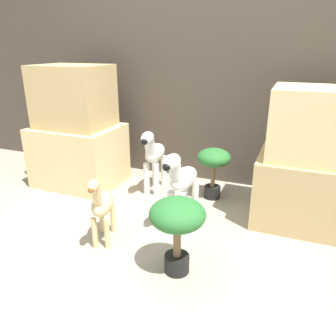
{
  "coord_description": "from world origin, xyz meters",
  "views": [
    {
      "loc": [
        0.89,
        -1.39,
        1.29
      ],
      "look_at": [
        -0.06,
        0.98,
        0.33
      ],
      "focal_mm": 35.0,
      "sensor_mm": 36.0,
      "label": 1
    }
  ],
  "objects_px": {
    "potted_palm_front": "(177,221)",
    "potted_palm_back": "(214,163)",
    "zebra_left": "(154,155)",
    "giraffe_figurine": "(102,205)",
    "zebra_right": "(181,182)"
  },
  "relations": [
    {
      "from": "zebra_right",
      "to": "potted_palm_back",
      "type": "bearing_deg",
      "value": 79.61
    },
    {
      "from": "zebra_left",
      "to": "giraffe_figurine",
      "type": "relative_size",
      "value": 1.15
    },
    {
      "from": "potted_palm_front",
      "to": "zebra_left",
      "type": "bearing_deg",
      "value": 120.74
    },
    {
      "from": "potted_palm_front",
      "to": "potted_palm_back",
      "type": "xyz_separation_m",
      "value": [
        -0.06,
        1.08,
        -0.02
      ]
    },
    {
      "from": "zebra_left",
      "to": "potted_palm_back",
      "type": "xyz_separation_m",
      "value": [
        0.54,
        0.07,
        -0.02
      ]
    },
    {
      "from": "giraffe_figurine",
      "to": "potted_palm_back",
      "type": "bearing_deg",
      "value": 61.69
    },
    {
      "from": "zebra_left",
      "to": "potted_palm_back",
      "type": "distance_m",
      "value": 0.55
    },
    {
      "from": "zebra_right",
      "to": "giraffe_figurine",
      "type": "distance_m",
      "value": 0.6
    },
    {
      "from": "potted_palm_front",
      "to": "potted_palm_back",
      "type": "distance_m",
      "value": 1.09
    },
    {
      "from": "zebra_right",
      "to": "potted_palm_back",
      "type": "relative_size",
      "value": 1.33
    },
    {
      "from": "zebra_left",
      "to": "potted_palm_front",
      "type": "bearing_deg",
      "value": -59.26
    },
    {
      "from": "zebra_left",
      "to": "zebra_right",
      "type": "bearing_deg",
      "value": -47.88
    },
    {
      "from": "zebra_right",
      "to": "potted_palm_back",
      "type": "xyz_separation_m",
      "value": [
        0.1,
        0.55,
        -0.02
      ]
    },
    {
      "from": "zebra_right",
      "to": "zebra_left",
      "type": "height_order",
      "value": "same"
    },
    {
      "from": "zebra_right",
      "to": "zebra_left",
      "type": "xyz_separation_m",
      "value": [
        -0.44,
        0.49,
        0.0
      ]
    }
  ]
}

